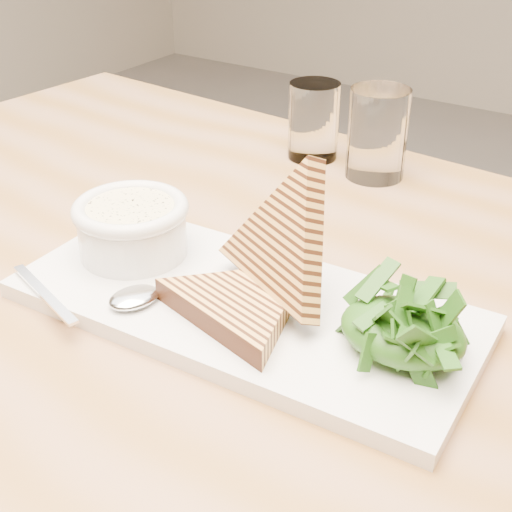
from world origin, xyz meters
The scene contains 14 objects.
table_top centered at (-0.09, 0.14, 0.73)m, with size 1.14×0.76×0.04m, color #986C49.
table_leg_bl centered at (-0.61, 0.47, 0.35)m, with size 0.06×0.06×0.71m, color #986C49.
platter centered at (0.03, 0.07, 0.75)m, with size 0.42×0.19×0.02m, color white.
soup_bowl centered at (-0.11, 0.07, 0.78)m, with size 0.10×0.10×0.04m, color white.
soup centered at (-0.11, 0.07, 0.81)m, with size 0.09×0.09×0.01m, color beige.
bowl_rim centered at (-0.11, 0.07, 0.81)m, with size 0.11×0.11×0.01m, color white.
sandwich_flat centered at (0.04, 0.05, 0.77)m, with size 0.16×0.16×0.02m, color gold, non-canonical shape.
sandwich_lean centered at (0.05, 0.09, 0.82)m, with size 0.16×0.16×0.09m, color gold, non-canonical shape.
salad_base centered at (0.17, 0.07, 0.78)m, with size 0.10×0.08×0.04m, color #123F0F.
arugula_pile centered at (0.17, 0.07, 0.79)m, with size 0.11×0.10×0.05m, color #2F5C16, non-canonical shape.
spoon_bowl centered at (-0.05, 0.01, 0.77)m, with size 0.03×0.05×0.01m, color silver.
spoon_handle centered at (-0.12, -0.03, 0.77)m, with size 0.12×0.01×0.00m, color silver.
glass_near centered at (-0.11, 0.42, 0.80)m, with size 0.07×0.07×0.10m, color white.
glass_far centered at (-0.01, 0.41, 0.80)m, with size 0.07×0.07×0.11m, color white.
Camera 1 is at (0.33, -0.37, 1.11)m, focal length 50.00 mm.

